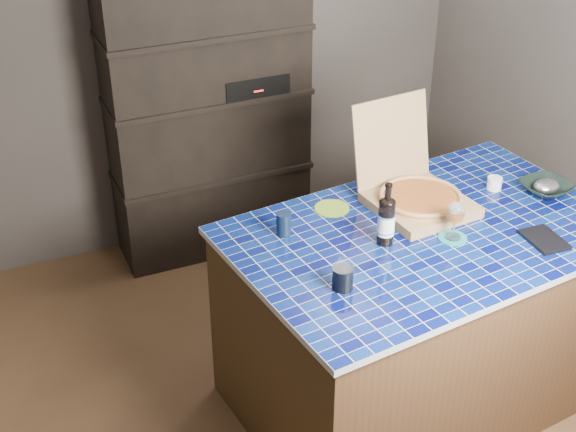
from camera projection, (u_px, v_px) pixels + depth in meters
name	position (u px, v px, depth m)	size (l,w,h in m)	color
room	(318.00, 175.00, 3.50)	(3.50, 3.50, 3.50)	brown
shelving_unit	(209.00, 117.00, 4.88)	(1.20, 0.41, 1.80)	black
kitchen_island	(420.00, 316.00, 3.87)	(1.89, 1.33, 0.97)	#47291C
pizza_box	(417.00, 195.00, 3.78)	(0.47, 0.55, 0.46)	olive
mead_bottle	(386.00, 220.00, 3.48)	(0.08, 0.08, 0.30)	black
teal_trivet	(453.00, 238.00, 3.57)	(0.13, 0.13, 0.01)	teal
wine_glass	(456.00, 214.00, 3.50)	(0.08, 0.08, 0.18)	white
tumbler	(343.00, 278.00, 3.22)	(0.09, 0.09, 0.10)	black
dvd_case	(544.00, 240.00, 3.55)	(0.15, 0.21, 0.02)	black
bowl	(546.00, 188.00, 3.91)	(0.23, 0.23, 0.06)	black
foil_contents	(547.00, 186.00, 3.90)	(0.13, 0.11, 0.06)	silver
white_jar	(494.00, 183.00, 3.95)	(0.07, 0.07, 0.06)	white
navy_cup	(284.00, 224.00, 3.57)	(0.07, 0.07, 0.11)	black
green_trivet	(332.00, 208.00, 3.79)	(0.17, 0.17, 0.01)	#85B526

